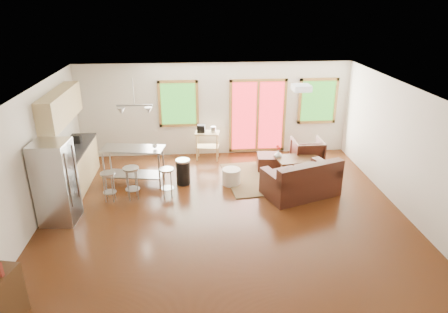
{
  "coord_description": "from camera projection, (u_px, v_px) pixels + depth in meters",
  "views": [
    {
      "loc": [
        -0.6,
        -7.25,
        4.3
      ],
      "look_at": [
        0.0,
        0.3,
        1.2
      ],
      "focal_mm": 32.0,
      "sensor_mm": 36.0,
      "label": 1
    }
  ],
  "objects": [
    {
      "name": "floor",
      "position": [
        225.0,
        215.0,
        8.37
      ],
      "size": [
        7.5,
        7.0,
        0.02
      ],
      "primitive_type": "cube",
      "color": "#321709",
      "rests_on": "ground"
    },
    {
      "name": "ceiling",
      "position": [
        225.0,
        92.0,
        7.37
      ],
      "size": [
        7.5,
        7.0,
        0.02
      ],
      "primitive_type": "cube",
      "color": "silver",
      "rests_on": "ground"
    },
    {
      "name": "back_wall",
      "position": [
        215.0,
        110.0,
        11.11
      ],
      "size": [
        7.5,
        0.02,
        2.6
      ],
      "primitive_type": "cube",
      "color": "beige",
      "rests_on": "ground"
    },
    {
      "name": "left_wall",
      "position": [
        29.0,
        164.0,
        7.59
      ],
      "size": [
        0.02,
        7.0,
        2.6
      ],
      "primitive_type": "cube",
      "color": "beige",
      "rests_on": "ground"
    },
    {
      "name": "right_wall",
      "position": [
        408.0,
        152.0,
        8.14
      ],
      "size": [
        0.02,
        7.0,
        2.6
      ],
      "primitive_type": "cube",
      "color": "beige",
      "rests_on": "ground"
    },
    {
      "name": "front_wall",
      "position": [
        250.0,
        272.0,
        4.63
      ],
      "size": [
        7.5,
        0.02,
        2.6
      ],
      "primitive_type": "cube",
      "color": "beige",
      "rests_on": "ground"
    },
    {
      "name": "window_left",
      "position": [
        178.0,
        104.0,
        10.91
      ],
      "size": [
        1.1,
        0.05,
        1.3
      ],
      "color": "#1F5217",
      "rests_on": "back_wall"
    },
    {
      "name": "french_doors",
      "position": [
        258.0,
        116.0,
        11.22
      ],
      "size": [
        1.6,
        0.05,
        2.1
      ],
      "color": "#A91920",
      "rests_on": "back_wall"
    },
    {
      "name": "window_right",
      "position": [
        318.0,
        101.0,
        11.2
      ],
      "size": [
        1.1,
        0.05,
        1.3
      ],
      "color": "#1F5217",
      "rests_on": "back_wall"
    },
    {
      "name": "rug",
      "position": [
        277.0,
        176.0,
        10.1
      ],
      "size": [
        2.78,
        2.25,
        0.03
      ],
      "primitive_type": "cube",
      "rotation": [
        0.0,
        0.0,
        0.11
      ],
      "color": "#415936",
      "rests_on": "floor"
    },
    {
      "name": "loveseat",
      "position": [
        302.0,
        181.0,
        9.07
      ],
      "size": [
        1.85,
        1.43,
        0.87
      ],
      "rotation": [
        0.0,
        0.0,
        0.35
      ],
      "color": "black",
      "rests_on": "floor"
    },
    {
      "name": "coffee_table",
      "position": [
        298.0,
        160.0,
        10.13
      ],
      "size": [
        1.16,
        0.78,
        0.44
      ],
      "rotation": [
        0.0,
        0.0,
        0.13
      ],
      "color": "#321F0F",
      "rests_on": "floor"
    },
    {
      "name": "armchair",
      "position": [
        307.0,
        151.0,
        10.68
      ],
      "size": [
        0.78,
        0.73,
        0.79
      ],
      "primitive_type": "imported",
      "rotation": [
        0.0,
        0.0,
        3.15
      ],
      "color": "black",
      "rests_on": "floor"
    },
    {
      "name": "ottoman",
      "position": [
        268.0,
        162.0,
        10.49
      ],
      "size": [
        0.63,
        0.63,
        0.39
      ],
      "primitive_type": "cube",
      "rotation": [
        0.0,
        0.0,
        -0.09
      ],
      "color": "black",
      "rests_on": "floor"
    },
    {
      "name": "pouf",
      "position": [
        231.0,
        177.0,
        9.65
      ],
      "size": [
        0.5,
        0.5,
        0.39
      ],
      "primitive_type": "cylinder",
      "rotation": [
        0.0,
        0.0,
        0.15
      ],
      "color": "beige",
      "rests_on": "floor"
    },
    {
      "name": "vase",
      "position": [
        278.0,
        153.0,
        10.16
      ],
      "size": [
        0.26,
        0.27,
        0.34
      ],
      "rotation": [
        0.0,
        0.0,
        0.43
      ],
      "color": "silver",
      "rests_on": "coffee_table"
    },
    {
      "name": "cabinets",
      "position": [
        71.0,
        149.0,
        9.32
      ],
      "size": [
        0.64,
        2.24,
        2.3
      ],
      "color": "tan",
      "rests_on": "floor"
    },
    {
      "name": "refrigerator",
      "position": [
        56.0,
        183.0,
        7.85
      ],
      "size": [
        0.74,
        0.71,
        1.7
      ],
      "rotation": [
        0.0,
        0.0,
        -0.07
      ],
      "color": "#B7BABC",
      "rests_on": "floor"
    },
    {
      "name": "island",
      "position": [
        134.0,
        159.0,
        9.51
      ],
      "size": [
        1.53,
        0.8,
        0.93
      ],
      "rotation": [
        0.0,
        0.0,
        -0.15
      ],
      "color": "#B7BABC",
      "rests_on": "floor"
    },
    {
      "name": "cup",
      "position": [
        155.0,
        146.0,
        9.32
      ],
      "size": [
        0.12,
        0.1,
        0.11
      ],
      "primitive_type": "imported",
      "rotation": [
        0.0,
        0.0,
        -0.15
      ],
      "color": "silver",
      "rests_on": "island"
    },
    {
      "name": "bar_stool_a",
      "position": [
        108.0,
        180.0,
        8.76
      ],
      "size": [
        0.33,
        0.33,
        0.68
      ],
      "rotation": [
        0.0,
        0.0,
        -0.02
      ],
      "color": "#B7BABC",
      "rests_on": "floor"
    },
    {
      "name": "bar_stool_b",
      "position": [
        131.0,
        176.0,
        8.84
      ],
      "size": [
        0.45,
        0.45,
        0.75
      ],
      "rotation": [
        0.0,
        0.0,
        0.31
      ],
      "color": "#B7BABC",
      "rests_on": "floor"
    },
    {
      "name": "bar_stool_c",
      "position": [
        167.0,
        176.0,
        8.93
      ],
      "size": [
        0.35,
        0.35,
        0.69
      ],
      "rotation": [
        0.0,
        0.0,
        0.08
      ],
      "color": "#B7BABC",
      "rests_on": "floor"
    },
    {
      "name": "trash_can",
      "position": [
        183.0,
        172.0,
        9.61
      ],
      "size": [
        0.41,
        0.41,
        0.63
      ],
      "rotation": [
        0.0,
        0.0,
        0.22
      ],
      "color": "black",
      "rests_on": "floor"
    },
    {
      "name": "kitchen_cart",
      "position": [
        207.0,
        136.0,
        10.94
      ],
      "size": [
        0.7,
        0.51,
        0.99
      ],
      "rotation": [
        0.0,
        0.0,
        -0.15
      ],
      "color": "tan",
      "rests_on": "floor"
    },
    {
      "name": "ceiling_flush",
      "position": [
        302.0,
        88.0,
        8.07
      ],
      "size": [
        0.35,
        0.35,
        0.12
      ],
      "primitive_type": "cube",
      "color": "white",
      "rests_on": "ceiling"
    },
    {
      "name": "pendant_light",
      "position": [
        135.0,
        110.0,
        8.89
      ],
      "size": [
        0.8,
        0.18,
        0.79
      ],
      "color": "gray",
      "rests_on": "ceiling"
    }
  ]
}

